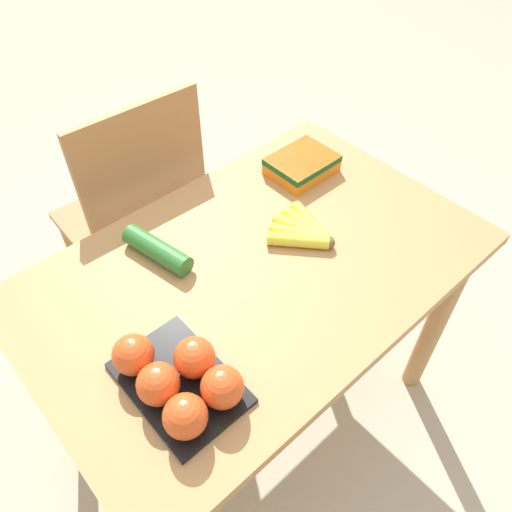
# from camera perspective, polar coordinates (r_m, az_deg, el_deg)

# --- Properties ---
(ground_plane) EXTENTS (12.00, 12.00, 0.00)m
(ground_plane) POSITION_cam_1_polar(r_m,az_deg,el_deg) (1.79, 0.00, -16.83)
(ground_plane) COLOR #B7A88E
(dining_table) EXTENTS (1.09, 0.70, 0.73)m
(dining_table) POSITION_cam_1_polar(r_m,az_deg,el_deg) (1.27, 0.00, -4.82)
(dining_table) COLOR #B27F4C
(dining_table) RESTS_ON ground_plane
(chair) EXTENTS (0.43, 0.41, 0.95)m
(chair) POSITION_cam_1_polar(r_m,az_deg,el_deg) (1.69, -13.28, 4.14)
(chair) COLOR #A87547
(chair) RESTS_ON ground_plane
(banana_bunch) EXTENTS (0.16, 0.16, 0.03)m
(banana_bunch) POSITION_cam_1_polar(r_m,az_deg,el_deg) (1.23, 5.55, 2.76)
(banana_bunch) COLOR brown
(banana_bunch) RESTS_ON dining_table
(tomato_pack) EXTENTS (0.18, 0.26, 0.09)m
(tomato_pack) POSITION_cam_1_polar(r_m,az_deg,el_deg) (0.96, -8.85, -13.79)
(tomato_pack) COLOR black
(tomato_pack) RESTS_ON dining_table
(carrot_bag) EXTENTS (0.18, 0.14, 0.05)m
(carrot_bag) POSITION_cam_1_polar(r_m,az_deg,el_deg) (1.42, 5.26, 10.46)
(carrot_bag) COLOR orange
(carrot_bag) RESTS_ON dining_table
(cucumber_near) EXTENTS (0.09, 0.19, 0.05)m
(cucumber_near) POSITION_cam_1_polar(r_m,az_deg,el_deg) (1.20, -11.21, 0.70)
(cucumber_near) COLOR #2D702D
(cucumber_near) RESTS_ON dining_table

